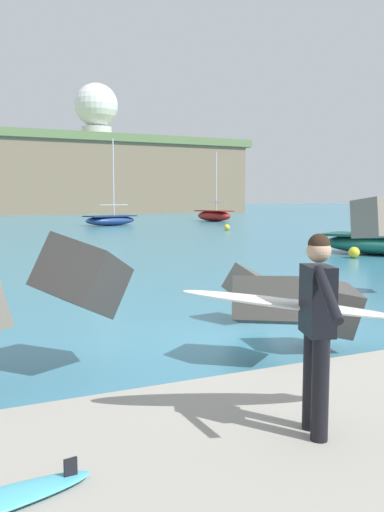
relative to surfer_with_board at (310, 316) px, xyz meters
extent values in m
plane|color=teal|center=(1.43, 3.46, -1.28)|extent=(400.00, 400.00, 0.00)
cube|color=#4C4944|center=(2.30, 4.77, -0.61)|extent=(1.00, 0.98, 0.94)
cube|color=#4C4944|center=(1.18, 2.48, -0.39)|extent=(1.25, 1.27, 0.81)
cube|color=#3D3A38|center=(-1.24, 3.20, 0.01)|extent=(1.46, 1.32, 1.23)
cube|color=gray|center=(5.94, 5.35, 0.60)|extent=(1.00, 0.96, 0.97)
cube|color=#3D3A38|center=(2.32, 2.61, -0.59)|extent=(1.05, 1.02, 0.94)
cylinder|color=black|center=(-0.04, -0.22, -0.59)|extent=(0.15, 0.15, 0.90)
cylinder|color=black|center=(0.04, 0.00, -0.59)|extent=(0.15, 0.15, 0.90)
cube|color=black|center=(0.00, -0.11, 0.16)|extent=(0.33, 0.43, 0.60)
sphere|color=tan|center=(0.00, -0.11, 0.59)|extent=(0.21, 0.21, 0.21)
sphere|color=black|center=(0.00, -0.11, 0.64)|extent=(0.19, 0.19, 0.19)
cylinder|color=black|center=(-0.18, -0.45, 0.28)|extent=(0.26, 0.53, 0.41)
cylinder|color=black|center=(0.08, 0.12, 0.12)|extent=(0.09, 0.09, 0.56)
ellipsoid|color=white|center=(0.01, 0.22, 0.06)|extent=(2.09, 1.03, 0.37)
cube|color=black|center=(-2.14, -0.03, -0.92)|extent=(0.10, 0.04, 0.14)
ellipsoid|color=navy|center=(10.58, 41.48, -0.85)|extent=(5.25, 3.42, 0.85)
cube|color=navy|center=(10.58, 41.48, -0.46)|extent=(4.83, 3.14, 0.10)
cylinder|color=silver|center=(10.92, 41.59, 2.85)|extent=(0.12, 0.12, 6.55)
cylinder|color=silver|center=(10.92, 41.59, 0.48)|extent=(2.80, 1.01, 0.08)
ellipsoid|color=#1E6656|center=(13.71, 13.08, -0.86)|extent=(4.39, 5.29, 0.84)
cube|color=#164C41|center=(13.71, 13.08, -0.48)|extent=(4.04, 4.87, 0.10)
ellipsoid|color=maroon|center=(22.60, 45.32, -0.73)|extent=(2.96, 4.87, 1.10)
cube|color=maroon|center=(22.60, 45.32, -0.22)|extent=(2.72, 4.48, 0.10)
cylinder|color=silver|center=(22.68, 44.99, 2.76)|extent=(0.12, 0.12, 5.88)
cylinder|color=silver|center=(22.68, 44.99, 0.72)|extent=(0.77, 2.66, 0.08)
sphere|color=yellow|center=(11.72, 12.54, -1.06)|extent=(0.44, 0.44, 0.44)
sphere|color=yellow|center=(16.23, 30.99, -1.06)|extent=(0.44, 0.44, 0.44)
cylinder|color=silver|center=(23.41, 92.00, 12.16)|extent=(5.25, 5.25, 2.95)
sphere|color=white|center=(23.41, 92.00, 17.42)|extent=(7.58, 7.58, 7.58)
camera|label=1|loc=(-2.94, -3.82, 1.03)|focal=38.13mm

